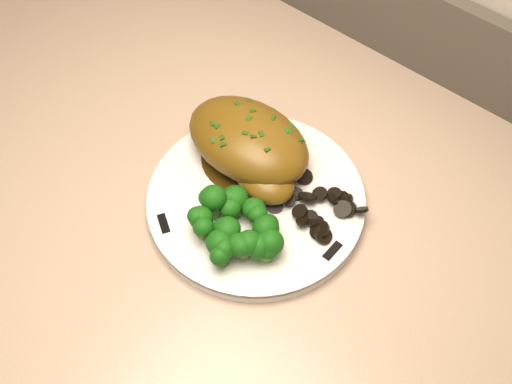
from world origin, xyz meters
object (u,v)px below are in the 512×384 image
Objects in this scene: plate at (256,201)px; chicken_breast at (250,145)px; broccoli_florets at (236,226)px; counter at (229,334)px.

plate is 0.06m from chicken_breast.
plate is 0.06m from broccoli_florets.
chicken_breast is 1.54× the size of broccoli_florets.
plate is at bearing -43.43° from chicken_breast.
counter is at bearing -106.16° from chicken_breast.
counter is at bearing 149.21° from broccoli_florets.
counter reaches higher than plate.
chicken_breast is (0.01, 0.05, 0.47)m from counter.
counter is 0.44m from plate.
counter reaches higher than chicken_breast.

